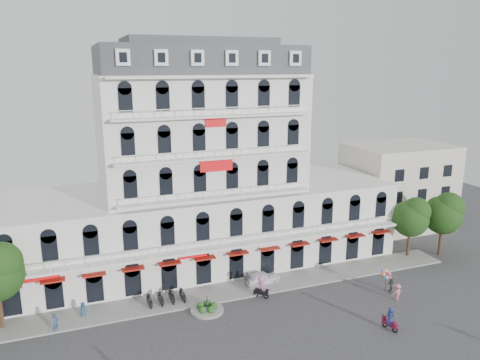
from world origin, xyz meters
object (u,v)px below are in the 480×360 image
at_px(parked_car, 263,278).
at_px(rider_east, 390,318).
at_px(rider_center, 261,286).
at_px(balloon_vendor, 389,281).

relative_size(parked_car, rider_east, 1.81).
distance_m(rider_center, balloon_vendor, 13.34).
xyz_separation_m(rider_center, balloon_vendor, (12.83, -3.67, 0.04)).
bearing_deg(parked_car, rider_east, -155.88).
distance_m(rider_east, rider_center, 12.72).
bearing_deg(balloon_vendor, rider_east, -126.97).
xyz_separation_m(rider_east, balloon_vendor, (4.41, 5.85, 0.17)).
height_order(rider_east, rider_center, rider_center).
xyz_separation_m(parked_car, rider_east, (7.00, -12.34, 0.42)).
bearing_deg(balloon_vendor, rider_center, 164.02).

